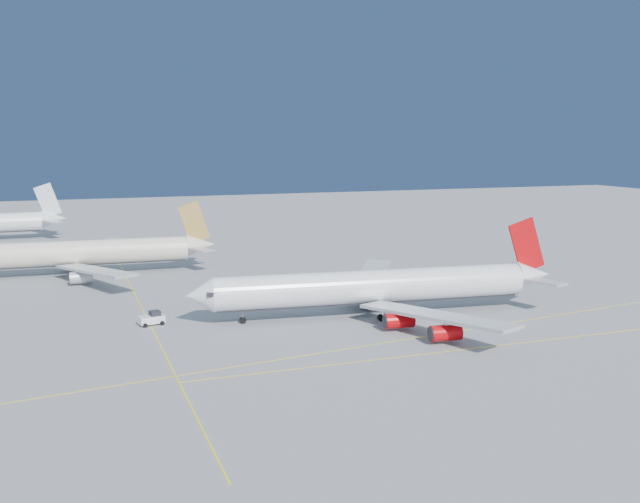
{
  "coord_description": "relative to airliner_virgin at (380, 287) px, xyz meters",
  "views": [
    {
      "loc": [
        -51.69,
        -93.06,
        27.74
      ],
      "look_at": [
        -7.07,
        28.93,
        7.0
      ],
      "focal_mm": 40.0,
      "sensor_mm": 36.0,
      "label": 1
    }
  ],
  "objects": [
    {
      "name": "ground",
      "position": [
        5.0,
        -7.04,
        -4.49
      ],
      "size": [
        500.0,
        500.0,
        0.0
      ],
      "primitive_type": "plane",
      "color": "slate",
      "rests_on": "ground"
    },
    {
      "name": "airliner_etihad",
      "position": [
        -43.65,
        51.64,
        -0.02
      ],
      "size": [
        56.24,
        51.95,
        14.68
      ],
      "rotation": [
        0.0,
        0.0,
        -0.05
      ],
      "color": "beige",
      "rests_on": "ground"
    },
    {
      "name": "pushback_tug",
      "position": [
        -34.68,
        6.1,
        -3.52
      ],
      "size": [
        4.02,
        2.9,
        2.09
      ],
      "rotation": [
        0.0,
        0.0,
        0.21
      ],
      "color": "white",
      "rests_on": "ground"
    },
    {
      "name": "airliner_virgin",
      "position": [
        0.0,
        0.0,
        0.0
      ],
      "size": [
        60.37,
        53.96,
        14.89
      ],
      "rotation": [
        0.0,
        0.0,
        -0.1
      ],
      "color": "white",
      "rests_on": "ground"
    },
    {
      "name": "taxiway_lines",
      "position": [
        -9.72,
        -0.7,
        -4.48
      ],
      "size": [
        118.86,
        140.0,
        0.02
      ],
      "color": "yellow",
      "rests_on": "ground"
    }
  ]
}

